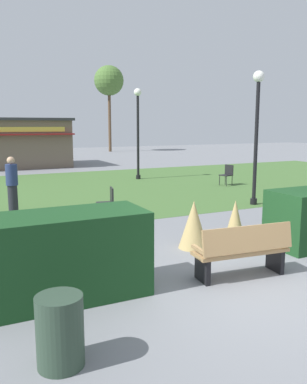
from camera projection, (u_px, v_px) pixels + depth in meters
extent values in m
plane|color=slate|center=(255.00, 290.00, 6.45)|extent=(80.00, 80.00, 0.00)
cube|color=#446B33|center=(74.00, 190.00, 16.25)|extent=(36.00, 12.00, 0.01)
cube|color=tan|center=(241.00, 251.00, 6.97)|extent=(1.74, 0.64, 0.06)
cube|color=tan|center=(248.00, 239.00, 6.72)|extent=(1.70, 0.29, 0.44)
cube|color=black|center=(203.00, 269.00, 6.75)|extent=(0.12, 0.45, 0.45)
cube|color=black|center=(275.00, 259.00, 7.25)|extent=(0.12, 0.45, 0.45)
cube|color=tan|center=(199.00, 249.00, 6.67)|extent=(0.10, 0.44, 0.06)
cube|color=tan|center=(280.00, 240.00, 7.22)|extent=(0.10, 0.44, 0.06)
cube|color=#19421E|center=(63.00, 256.00, 6.08)|extent=(2.52, 1.10, 1.31)
cone|color=tan|center=(235.00, 222.00, 8.84)|extent=(0.51, 0.51, 0.99)
cone|color=tan|center=(194.00, 224.00, 8.56)|extent=(0.64, 0.64, 1.03)
cylinder|color=black|center=(254.00, 201.00, 13.31)|extent=(0.22, 0.22, 0.20)
cylinder|color=black|center=(256.00, 145.00, 13.00)|extent=(0.12, 0.12, 3.94)
sphere|color=white|center=(259.00, 76.00, 12.64)|extent=(0.36, 0.36, 0.36)
cylinder|color=black|center=(138.00, 177.00, 19.50)|extent=(0.22, 0.22, 0.20)
cylinder|color=black|center=(138.00, 138.00, 19.19)|extent=(0.12, 0.12, 3.94)
sphere|color=white|center=(138.00, 92.00, 18.84)|extent=(0.36, 0.36, 0.36)
cylinder|color=#2D4233|center=(60.00, 331.00, 4.37)|extent=(0.52, 0.52, 0.81)
cube|color=black|center=(105.00, 203.00, 11.17)|extent=(0.52, 0.52, 0.04)
cube|color=black|center=(112.00, 195.00, 11.18)|extent=(0.13, 0.44, 0.44)
cylinder|color=black|center=(97.00, 210.00, 11.34)|extent=(0.03, 0.03, 0.45)
cylinder|color=black|center=(99.00, 213.00, 10.98)|extent=(0.03, 0.03, 0.45)
cylinder|color=black|center=(111.00, 210.00, 11.44)|extent=(0.03, 0.03, 0.45)
cylinder|color=black|center=(113.00, 212.00, 11.07)|extent=(0.03, 0.03, 0.45)
cube|color=black|center=(226.00, 175.00, 17.37)|extent=(0.53, 0.53, 0.04)
cube|color=black|center=(229.00, 170.00, 17.46)|extent=(0.15, 0.44, 0.44)
cylinder|color=black|center=(220.00, 180.00, 17.43)|extent=(0.03, 0.03, 0.45)
cylinder|color=black|center=(226.00, 181.00, 17.14)|extent=(0.03, 0.03, 0.45)
cylinder|color=black|center=(225.00, 180.00, 17.67)|extent=(0.03, 0.03, 0.45)
cylinder|color=black|center=(232.00, 180.00, 17.39)|extent=(0.03, 0.03, 0.45)
cylinder|color=#23232D|center=(13.00, 199.00, 11.90)|extent=(0.28, 0.28, 0.85)
cylinder|color=navy|center=(12.00, 175.00, 11.78)|extent=(0.34, 0.34, 0.62)
sphere|color=tan|center=(11.00, 160.00, 11.71)|extent=(0.22, 0.22, 0.22)
cylinder|color=brown|center=(110.00, 122.00, 38.76)|extent=(0.28, 0.28, 5.61)
sphere|color=#4C7233|center=(109.00, 80.00, 38.11)|extent=(2.80, 2.80, 2.80)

